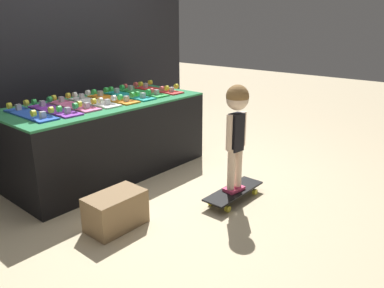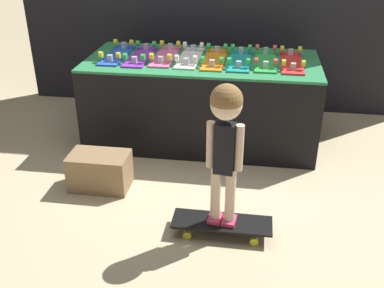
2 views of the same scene
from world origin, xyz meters
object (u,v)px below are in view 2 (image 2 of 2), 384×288
skateboard_white_on_rack (190,57)px  skateboard_pink_on_rack (166,55)px  child (225,130)px  skateboard_green_on_rack (266,60)px  skateboard_on_floor (222,223)px  storage_box (100,171)px  skateboard_blue_on_rack (117,54)px  skateboard_red_on_rack (292,61)px  skateboard_teal_on_rack (240,59)px  skateboard_purple_on_rack (141,55)px  skateboard_orange_on_rack (215,58)px

skateboard_white_on_rack → skateboard_pink_on_rack: bearing=175.3°
skateboard_pink_on_rack → child: child is taller
skateboard_white_on_rack → skateboard_green_on_rack: same height
skateboard_pink_on_rack → skateboard_on_floor: (0.62, -1.36, -0.68)m
skateboard_on_floor → skateboard_pink_on_rack: bearing=114.4°
skateboard_green_on_rack → storage_box: (-1.16, -0.93, -0.62)m
skateboard_blue_on_rack → skateboard_red_on_rack: bearing=-0.3°
skateboard_red_on_rack → skateboard_white_on_rack: bearing=179.5°
child → skateboard_green_on_rack: bearing=87.4°
skateboard_blue_on_rack → skateboard_on_floor: size_ratio=0.98×
skateboard_teal_on_rack → skateboard_on_floor: size_ratio=0.98×
skateboard_blue_on_rack → skateboard_purple_on_rack: 0.21m
skateboard_purple_on_rack → child: bearing=-58.0°
skateboard_purple_on_rack → skateboard_white_on_rack: size_ratio=1.00×
skateboard_blue_on_rack → skateboard_pink_on_rack: (0.42, 0.02, 0.00)m
skateboard_teal_on_rack → skateboard_green_on_rack: 0.21m
skateboard_teal_on_rack → storage_box: (-0.95, -0.91, -0.62)m
skateboard_pink_on_rack → child: size_ratio=0.68×
skateboard_purple_on_rack → skateboard_blue_on_rack: bearing=175.1°
storage_box → skateboard_green_on_rack: bearing=38.8°
skateboard_red_on_rack → child: bearing=-107.9°
skateboard_blue_on_rack → skateboard_orange_on_rack: 0.84m
skateboard_blue_on_rack → skateboard_orange_on_rack: (0.84, -0.01, 0.00)m
skateboard_teal_on_rack → skateboard_on_floor: (-0.01, -1.33, -0.68)m
skateboard_red_on_rack → skateboard_teal_on_rack: bearing=-179.0°
skateboard_purple_on_rack → skateboard_white_on_rack: bearing=2.4°
skateboard_teal_on_rack → storage_box: 1.46m
skateboard_purple_on_rack → skateboard_white_on_rack: (0.42, 0.02, 0.00)m
skateboard_orange_on_rack → skateboard_red_on_rack: same height
skateboard_white_on_rack → skateboard_orange_on_rack: bearing=-3.9°
skateboard_purple_on_rack → skateboard_red_on_rack: 1.26m
skateboard_white_on_rack → skateboard_red_on_rack: (0.84, -0.01, 0.00)m
skateboard_orange_on_rack → skateboard_red_on_rack: (0.63, 0.01, 0.00)m
skateboard_pink_on_rack → skateboard_teal_on_rack: same height
skateboard_purple_on_rack → skateboard_white_on_rack: 0.42m
skateboard_white_on_rack → skateboard_green_on_rack: size_ratio=1.00×
skateboard_green_on_rack → skateboard_orange_on_rack: bearing=-177.2°
skateboard_on_floor → child: bearing=-116.6°
skateboard_orange_on_rack → skateboard_pink_on_rack: bearing=175.7°
skateboard_green_on_rack → skateboard_red_on_rack: bearing=-3.6°
skateboard_red_on_rack → skateboard_on_floor: size_ratio=0.98×
skateboard_on_floor → skateboard_green_on_rack: bearing=80.7°
skateboard_red_on_rack → skateboard_pink_on_rack: bearing=178.7°
skateboard_red_on_rack → storage_box: 1.76m
skateboard_purple_on_rack → skateboard_pink_on_rack: same height
skateboard_blue_on_rack → skateboard_white_on_rack: size_ratio=1.00×
skateboard_green_on_rack → child: (-0.22, -1.35, -0.02)m
skateboard_purple_on_rack → skateboard_orange_on_rack: bearing=0.3°
skateboard_blue_on_rack → skateboard_red_on_rack: 1.47m
skateboard_green_on_rack → storage_box: size_ratio=1.44×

